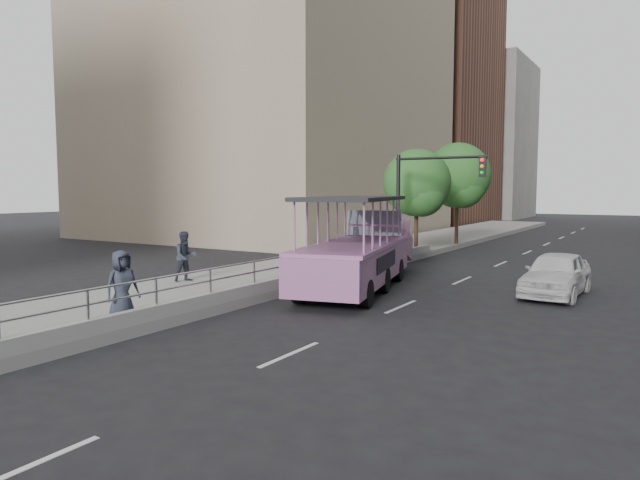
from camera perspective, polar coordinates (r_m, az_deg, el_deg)
ground at (r=14.81m, az=-1.80°, el=-8.95°), size 160.00×160.00×0.00m
sidewalk at (r=26.12m, az=-0.24°, el=-2.52°), size 5.50×80.00×0.30m
kerb_wall at (r=18.09m, az=-6.58°, el=-4.86°), size 0.24×30.00×0.36m
guardrail at (r=17.99m, az=-6.60°, el=-2.78°), size 0.07×22.00×0.71m
duck_boat at (r=21.29m, az=4.22°, el=-1.28°), size 4.70×10.36×3.35m
car at (r=20.86m, az=22.52°, el=-3.14°), size 1.95×4.48×1.50m
pedestrian_mid at (r=21.00m, az=-13.29°, el=-1.61°), size 0.95×1.06×1.80m
pedestrian_far at (r=15.02m, az=-19.18°, el=-4.37°), size 0.72×0.97×1.79m
parking_sign at (r=21.40m, az=0.81°, el=-0.29°), size 0.25×0.52×2.50m
traffic_signal at (r=26.31m, az=10.21°, el=4.77°), size 4.20×0.32×5.20m
street_tree_near at (r=30.09m, az=9.78°, el=5.41°), size 3.52×3.52×5.72m
street_tree_far at (r=35.67m, az=13.71°, el=6.05°), size 3.97×3.97×6.45m
midrise_brick at (r=66.03m, az=8.41°, el=13.16°), size 18.00×16.00×26.00m
midrise_stone_b at (r=79.92m, az=14.32°, el=9.46°), size 16.00×14.00×20.00m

